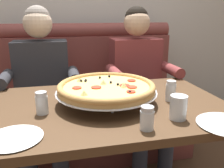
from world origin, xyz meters
name	(u,v)px	position (x,y,z in m)	size (l,w,h in m)	color
booth_bench	(89,106)	(0.00, 0.88, 0.40)	(1.69, 0.78, 1.13)	brown
dining_table	(109,120)	(0.00, 0.00, 0.66)	(1.26, 0.82, 0.75)	#4C331E
diner_left	(42,84)	(-0.38, 0.61, 0.71)	(0.54, 0.64, 1.27)	#2D3342
diner_right	(139,78)	(0.38, 0.61, 0.71)	(0.54, 0.64, 1.27)	#2D3342
pizza	(106,88)	(-0.01, 0.02, 0.84)	(0.54, 0.54, 0.12)	silver
shaker_pepper_flakes	(42,104)	(-0.34, -0.05, 0.80)	(0.06, 0.06, 0.11)	white
shaker_parmesan	(147,120)	(0.09, -0.32, 0.80)	(0.06, 0.06, 0.10)	white
shaker_oregano	(171,92)	(0.34, -0.03, 0.80)	(0.06, 0.06, 0.11)	white
plate_near_right	(14,137)	(-0.44, -0.28, 0.76)	(0.22, 0.22, 0.02)	white
drinking_glass	(178,108)	(0.26, -0.25, 0.80)	(0.08, 0.08, 0.11)	silver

